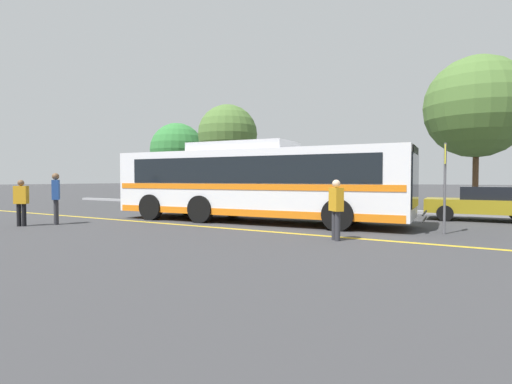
{
  "coord_description": "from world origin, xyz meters",
  "views": [
    {
      "loc": [
        7.9,
        -12.93,
        1.61
      ],
      "look_at": [
        0.24,
        -0.19,
        1.11
      ],
      "focal_mm": 28.0,
      "sensor_mm": 36.0,
      "label": 1
    }
  ],
  "objects_px": {
    "bus_stop_sign": "(445,177)",
    "transit_bus": "(256,181)",
    "parked_car_2": "(342,197)",
    "pedestrian_0": "(56,195)",
    "tree_1": "(228,135)",
    "pedestrian_2": "(21,200)",
    "pedestrian_1": "(336,206)",
    "parked_car_3": "(482,203)",
    "parked_car_1": "(239,195)",
    "tree_2": "(177,150)",
    "parked_car_0": "(165,192)",
    "tree_0": "(477,107)"
  },
  "relations": [
    {
      "from": "tree_1",
      "to": "pedestrian_2",
      "type": "bearing_deg",
      "value": -84.05
    },
    {
      "from": "parked_car_0",
      "to": "pedestrian_1",
      "type": "height_order",
      "value": "parked_car_0"
    },
    {
      "from": "parked_car_2",
      "to": "transit_bus",
      "type": "bearing_deg",
      "value": 159.54
    },
    {
      "from": "parked_car_1",
      "to": "pedestrian_1",
      "type": "bearing_deg",
      "value": 46.42
    },
    {
      "from": "tree_2",
      "to": "bus_stop_sign",
      "type": "bearing_deg",
      "value": -28.61
    },
    {
      "from": "parked_car_1",
      "to": "bus_stop_sign",
      "type": "height_order",
      "value": "bus_stop_sign"
    },
    {
      "from": "parked_car_3",
      "to": "tree_1",
      "type": "xyz_separation_m",
      "value": [
        -14.81,
        4.17,
        3.86
      ]
    },
    {
      "from": "parked_car_1",
      "to": "parked_car_3",
      "type": "xyz_separation_m",
      "value": [
        11.05,
        0.17,
        -0.07
      ]
    },
    {
      "from": "pedestrian_2",
      "to": "tree_1",
      "type": "bearing_deg",
      "value": 62.43
    },
    {
      "from": "pedestrian_1",
      "to": "bus_stop_sign",
      "type": "xyz_separation_m",
      "value": [
        2.29,
        2.78,
        0.77
      ]
    },
    {
      "from": "transit_bus",
      "to": "pedestrian_1",
      "type": "relative_size",
      "value": 7.26
    },
    {
      "from": "parked_car_0",
      "to": "tree_0",
      "type": "xyz_separation_m",
      "value": [
        16.34,
        4.84,
        4.37
      ]
    },
    {
      "from": "pedestrian_0",
      "to": "bus_stop_sign",
      "type": "distance_m",
      "value": 12.76
    },
    {
      "from": "parked_car_1",
      "to": "pedestrian_2",
      "type": "relative_size",
      "value": 2.8
    },
    {
      "from": "parked_car_0",
      "to": "bus_stop_sign",
      "type": "height_order",
      "value": "bus_stop_sign"
    },
    {
      "from": "pedestrian_1",
      "to": "pedestrian_2",
      "type": "distance_m",
      "value": 10.5
    },
    {
      "from": "parked_car_2",
      "to": "bus_stop_sign",
      "type": "height_order",
      "value": "bus_stop_sign"
    },
    {
      "from": "parked_car_1",
      "to": "bus_stop_sign",
      "type": "bearing_deg",
      "value": 65.12
    },
    {
      "from": "pedestrian_2",
      "to": "parked_car_0",
      "type": "bearing_deg",
      "value": 74.84
    },
    {
      "from": "parked_car_0",
      "to": "parked_car_1",
      "type": "bearing_deg",
      "value": 90.01
    },
    {
      "from": "pedestrian_0",
      "to": "pedestrian_2",
      "type": "bearing_deg",
      "value": -80.7
    },
    {
      "from": "parked_car_1",
      "to": "pedestrian_1",
      "type": "height_order",
      "value": "pedestrian_1"
    },
    {
      "from": "pedestrian_0",
      "to": "tree_2",
      "type": "bearing_deg",
      "value": 157.35
    },
    {
      "from": "parked_car_3",
      "to": "pedestrian_1",
      "type": "distance_m",
      "value": 8.2
    },
    {
      "from": "parked_car_2",
      "to": "tree_0",
      "type": "bearing_deg",
      "value": -45.2
    },
    {
      "from": "transit_bus",
      "to": "bus_stop_sign",
      "type": "relative_size",
      "value": 4.35
    },
    {
      "from": "parked_car_1",
      "to": "parked_car_2",
      "type": "relative_size",
      "value": 1.09
    },
    {
      "from": "pedestrian_0",
      "to": "pedestrian_1",
      "type": "xyz_separation_m",
      "value": [
        9.68,
        1.59,
        -0.15
      ]
    },
    {
      "from": "parked_car_1",
      "to": "parked_car_3",
      "type": "distance_m",
      "value": 11.05
    },
    {
      "from": "tree_1",
      "to": "parked_car_0",
      "type": "bearing_deg",
      "value": -117.06
    },
    {
      "from": "parked_car_2",
      "to": "tree_1",
      "type": "bearing_deg",
      "value": 64.98
    },
    {
      "from": "parked_car_2",
      "to": "pedestrian_0",
      "type": "xyz_separation_m",
      "value": [
        -7.26,
        -9.14,
        0.26
      ]
    },
    {
      "from": "parked_car_1",
      "to": "tree_1",
      "type": "distance_m",
      "value": 6.88
    },
    {
      "from": "bus_stop_sign",
      "to": "transit_bus",
      "type": "bearing_deg",
      "value": -94.87
    },
    {
      "from": "tree_1",
      "to": "transit_bus",
      "type": "bearing_deg",
      "value": -49.83
    },
    {
      "from": "parked_car_1",
      "to": "tree_1",
      "type": "xyz_separation_m",
      "value": [
        -3.76,
        4.33,
        3.79
      ]
    },
    {
      "from": "tree_2",
      "to": "parked_car_2",
      "type": "bearing_deg",
      "value": -22.01
    },
    {
      "from": "parked_car_1",
      "to": "tree_1",
      "type": "relative_size",
      "value": 0.68
    },
    {
      "from": "transit_bus",
      "to": "parked_car_2",
      "type": "distance_m",
      "value": 5.1
    },
    {
      "from": "parked_car_2",
      "to": "pedestrian_2",
      "type": "height_order",
      "value": "pedestrian_2"
    },
    {
      "from": "pedestrian_0",
      "to": "pedestrian_1",
      "type": "height_order",
      "value": "pedestrian_0"
    },
    {
      "from": "pedestrian_1",
      "to": "tree_1",
      "type": "bearing_deg",
      "value": 176.76
    },
    {
      "from": "parked_car_0",
      "to": "parked_car_2",
      "type": "height_order",
      "value": "parked_car_0"
    },
    {
      "from": "pedestrian_1",
      "to": "bus_stop_sign",
      "type": "bearing_deg",
      "value": 92.46
    },
    {
      "from": "parked_car_2",
      "to": "tree_1",
      "type": "height_order",
      "value": "tree_1"
    },
    {
      "from": "transit_bus",
      "to": "pedestrian_2",
      "type": "relative_size",
      "value": 7.31
    },
    {
      "from": "transit_bus",
      "to": "pedestrian_0",
      "type": "xyz_separation_m",
      "value": [
        -5.55,
        -4.39,
        -0.48
      ]
    },
    {
      "from": "parked_car_3",
      "to": "parked_car_1",
      "type": "bearing_deg",
      "value": 87.69
    },
    {
      "from": "parked_car_2",
      "to": "bus_stop_sign",
      "type": "relative_size",
      "value": 1.52
    },
    {
      "from": "parked_car_2",
      "to": "tree_1",
      "type": "relative_size",
      "value": 0.62
    }
  ]
}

